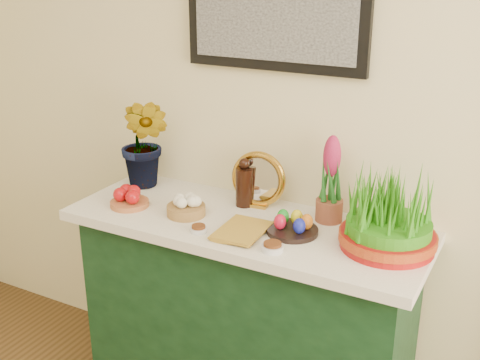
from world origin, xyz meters
name	(u,v)px	position (x,y,z in m)	size (l,w,h in m)	color
sideboard	(246,323)	(-0.18, 2.00, 0.42)	(1.30, 0.45, 0.85)	#163D1F
tablecloth	(246,224)	(-0.18, 2.00, 0.87)	(1.40, 0.55, 0.04)	white
hyacinth_green	(144,128)	(-0.73, 2.12, 1.15)	(0.26, 0.22, 0.53)	#206520
apple_bowl	(129,198)	(-0.66, 1.90, 0.92)	(0.20, 0.20, 0.08)	#AE6238
garlic_basket	(186,207)	(-0.41, 1.93, 0.93)	(0.19, 0.19, 0.08)	olive
vinegar_cruet	(244,185)	(-0.25, 2.13, 0.98)	(0.07, 0.07, 0.20)	black
mirror	(258,180)	(-0.21, 2.15, 1.00)	(0.23, 0.08, 0.23)	gold
book	(222,226)	(-0.22, 1.88, 0.90)	(0.15, 0.22, 0.03)	#B0862B
spice_dish_left	(199,229)	(-0.29, 1.83, 0.90)	(0.06, 0.06, 0.03)	silver
spice_dish_right	(273,247)	(0.02, 1.82, 0.90)	(0.08, 0.08, 0.03)	silver
egg_plate	(293,226)	(0.02, 1.98, 0.92)	(0.20, 0.20, 0.08)	black
hyacinth_pink	(331,183)	(0.10, 2.15, 1.04)	(0.10, 0.10, 0.34)	brown
wheatgrass_sabzeh	(390,216)	(0.36, 2.03, 1.01)	(0.34, 0.34, 0.28)	#9B110F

